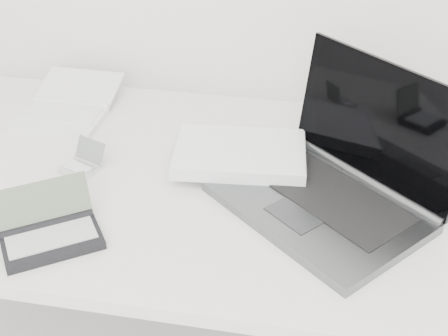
% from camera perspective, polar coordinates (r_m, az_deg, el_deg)
% --- Properties ---
extents(desk, '(1.60, 0.80, 0.73)m').
position_cam_1_polar(desk, '(1.41, 1.50, -2.83)').
color(desk, white).
rests_on(desk, ground).
extents(laptop_large, '(0.62, 0.52, 0.28)m').
position_cam_1_polar(laptop_large, '(1.34, 7.39, -0.46)').
color(laptop_large, '#5C5E61').
rests_on(laptop_large, desk).
extents(netbook_open_white, '(0.22, 0.28, 0.05)m').
position_cam_1_polar(netbook_open_white, '(1.69, -14.25, 5.25)').
color(netbook_open_white, white).
rests_on(netbook_open_white, desk).
extents(pda_silver, '(0.10, 0.11, 0.06)m').
position_cam_1_polar(pda_silver, '(1.45, -12.86, 0.32)').
color(pda_silver, silver).
rests_on(pda_silver, desk).
extents(palmtop_charcoal, '(0.23, 0.22, 0.10)m').
position_cam_1_polar(palmtop_charcoal, '(1.26, -15.65, -5.67)').
color(palmtop_charcoal, black).
rests_on(palmtop_charcoal, desk).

